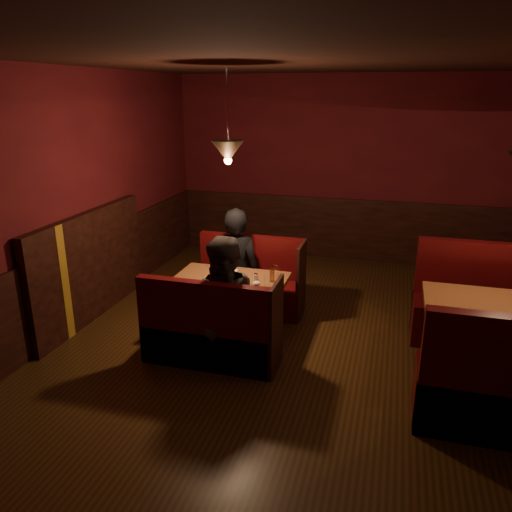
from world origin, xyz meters
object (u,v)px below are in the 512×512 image
(second_table, at_px, (501,326))
(diner_a, at_px, (236,247))
(second_bench_far, at_px, (487,312))
(main_table, at_px, (231,291))
(diner_b, at_px, (228,286))
(main_bench_far, at_px, (250,287))
(main_bench_near, at_px, (211,337))

(second_table, bearing_deg, diner_a, 163.05)
(second_bench_far, height_order, diner_a, diner_a)
(main_table, relative_size, diner_b, 0.74)
(second_table, relative_size, diner_b, 0.83)
(main_bench_far, xyz_separation_m, diner_b, (0.16, -1.32, 0.54))
(main_table, xyz_separation_m, second_table, (2.71, -0.28, 0.07))
(diner_a, bearing_deg, second_bench_far, 177.57)
(second_table, bearing_deg, second_bench_far, 87.80)
(main_bench_far, height_order, second_bench_far, second_bench_far)
(main_bench_near, relative_size, diner_b, 0.82)
(second_table, xyz_separation_m, diner_a, (-2.85, 0.87, 0.26))
(main_bench_far, bearing_deg, second_bench_far, -3.19)
(main_bench_far, distance_m, diner_b, 1.44)
(main_bench_far, relative_size, diner_b, 0.82)
(main_bench_near, bearing_deg, second_table, 8.95)
(diner_a, relative_size, diner_b, 1.01)
(main_bench_near, bearing_deg, diner_a, 96.46)
(main_bench_near, bearing_deg, diner_b, 27.45)
(main_table, distance_m, main_bench_near, 0.74)
(second_bench_far, distance_m, diner_a, 2.92)
(main_table, xyz_separation_m, main_bench_near, (0.01, -0.71, -0.22))
(second_bench_far, bearing_deg, main_bench_near, -155.32)
(second_bench_far, bearing_deg, diner_a, 179.26)
(main_table, relative_size, main_bench_near, 0.91)
(second_bench_far, bearing_deg, diner_b, -155.50)
(diner_a, bearing_deg, main_bench_far, -143.56)
(second_table, bearing_deg, diner_b, -172.35)
(main_table, bearing_deg, second_table, -5.89)
(main_table, xyz_separation_m, diner_b, (0.18, -0.62, 0.32))
(second_table, bearing_deg, main_bench_far, 160.01)
(main_bench_near, distance_m, second_bench_far, 3.01)
(main_table, distance_m, main_bench_far, 0.73)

